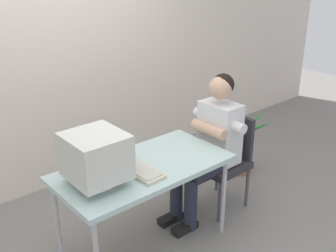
{
  "coord_description": "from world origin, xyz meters",
  "views": [
    {
      "loc": [
        -1.56,
        -2.09,
        2.11
      ],
      "look_at": [
        0.24,
        0.0,
        0.97
      ],
      "focal_mm": 42.85,
      "sensor_mm": 36.0,
      "label": 1
    }
  ],
  "objects_px": {
    "desk_mug": "(123,152)",
    "person_seated": "(210,143)",
    "keyboard": "(137,169)",
    "office_chair": "(225,156)",
    "crt_monitor": "(96,156)",
    "desk": "(144,172)",
    "potted_plant": "(241,145)"
  },
  "relations": [
    {
      "from": "desk_mug",
      "to": "person_seated",
      "type": "bearing_deg",
      "value": -13.2
    },
    {
      "from": "keyboard",
      "to": "office_chair",
      "type": "bearing_deg",
      "value": 2.98
    },
    {
      "from": "crt_monitor",
      "to": "desk",
      "type": "bearing_deg",
      "value": 0.79
    },
    {
      "from": "office_chair",
      "to": "desk",
      "type": "bearing_deg",
      "value": -178.64
    },
    {
      "from": "crt_monitor",
      "to": "desk_mug",
      "type": "bearing_deg",
      "value": 30.62
    },
    {
      "from": "potted_plant",
      "to": "crt_monitor",
      "type": "bearing_deg",
      "value": -170.51
    },
    {
      "from": "desk",
      "to": "person_seated",
      "type": "xyz_separation_m",
      "value": [
        0.73,
        0.02,
        0.01
      ]
    },
    {
      "from": "office_chair",
      "to": "person_seated",
      "type": "distance_m",
      "value": 0.28
    },
    {
      "from": "desk_mug",
      "to": "crt_monitor",
      "type": "bearing_deg",
      "value": -149.38
    },
    {
      "from": "keyboard",
      "to": "office_chair",
      "type": "height_order",
      "value": "office_chair"
    },
    {
      "from": "person_seated",
      "to": "office_chair",
      "type": "bearing_deg",
      "value": 0.0
    },
    {
      "from": "keyboard",
      "to": "desk_mug",
      "type": "relative_size",
      "value": 4.89
    },
    {
      "from": "crt_monitor",
      "to": "person_seated",
      "type": "height_order",
      "value": "person_seated"
    },
    {
      "from": "office_chair",
      "to": "desk_mug",
      "type": "relative_size",
      "value": 9.04
    },
    {
      "from": "desk",
      "to": "desk_mug",
      "type": "distance_m",
      "value": 0.23
    },
    {
      "from": "keyboard",
      "to": "person_seated",
      "type": "relative_size",
      "value": 0.37
    },
    {
      "from": "desk_mug",
      "to": "keyboard",
      "type": "bearing_deg",
      "value": -101.87
    },
    {
      "from": "office_chair",
      "to": "desk_mug",
      "type": "distance_m",
      "value": 1.02
    },
    {
      "from": "keyboard",
      "to": "potted_plant",
      "type": "bearing_deg",
      "value": 12.09
    },
    {
      "from": "keyboard",
      "to": "desk_mug",
      "type": "distance_m",
      "value": 0.24
    },
    {
      "from": "potted_plant",
      "to": "desk",
      "type": "bearing_deg",
      "value": -168.35
    },
    {
      "from": "person_seated",
      "to": "keyboard",
      "type": "bearing_deg",
      "value": -176.31
    },
    {
      "from": "office_chair",
      "to": "potted_plant",
      "type": "distance_m",
      "value": 0.69
    },
    {
      "from": "crt_monitor",
      "to": "person_seated",
      "type": "distance_m",
      "value": 1.15
    },
    {
      "from": "keyboard",
      "to": "desk_mug",
      "type": "bearing_deg",
      "value": 78.13
    },
    {
      "from": "person_seated",
      "to": "potted_plant",
      "type": "height_order",
      "value": "person_seated"
    },
    {
      "from": "crt_monitor",
      "to": "desk_mug",
      "type": "distance_m",
      "value": 0.44
    },
    {
      "from": "desk",
      "to": "desk_mug",
      "type": "xyz_separation_m",
      "value": [
        -0.04,
        0.2,
        0.1
      ]
    },
    {
      "from": "crt_monitor",
      "to": "potted_plant",
      "type": "relative_size",
      "value": 0.5
    },
    {
      "from": "office_chair",
      "to": "potted_plant",
      "type": "height_order",
      "value": "office_chair"
    },
    {
      "from": "desk",
      "to": "potted_plant",
      "type": "relative_size",
      "value": 1.71
    },
    {
      "from": "desk",
      "to": "desk_mug",
      "type": "bearing_deg",
      "value": 100.49
    }
  ]
}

